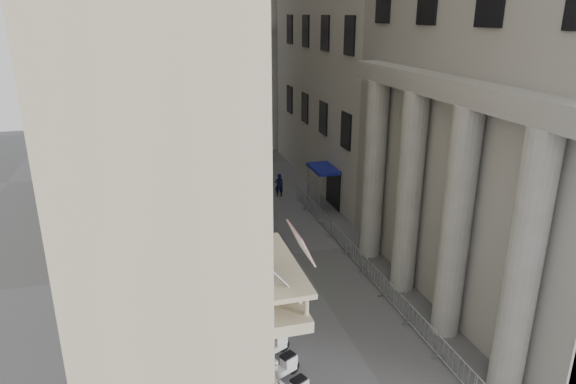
% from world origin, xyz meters
% --- Properties ---
extents(iron_fence, '(0.30, 28.00, 1.40)m').
position_xyz_m(iron_fence, '(-4.30, 18.00, 0.00)').
color(iron_fence, black).
rests_on(iron_fence, ground).
extents(blue_awning, '(1.60, 3.00, 3.00)m').
position_xyz_m(blue_awning, '(4.15, 26.00, 0.00)').
color(blue_awning, navy).
rests_on(blue_awning, ground).
extents(scooter_4, '(1.50, 1.11, 1.50)m').
position_xyz_m(scooter_4, '(-3.53, 8.80, 0.00)').
color(scooter_4, white).
rests_on(scooter_4, ground).
extents(scooter_5, '(1.50, 1.11, 1.50)m').
position_xyz_m(scooter_5, '(-3.53, 10.23, 0.00)').
color(scooter_5, white).
rests_on(scooter_5, ground).
extents(scooter_6, '(1.50, 1.11, 1.50)m').
position_xyz_m(scooter_6, '(-3.53, 11.65, 0.00)').
color(scooter_6, white).
rests_on(scooter_6, ground).
extents(scooter_7, '(1.50, 1.11, 1.50)m').
position_xyz_m(scooter_7, '(-3.53, 13.08, 0.00)').
color(scooter_7, white).
rests_on(scooter_7, ground).
extents(scooter_8, '(1.50, 1.11, 1.50)m').
position_xyz_m(scooter_8, '(-3.53, 14.50, 0.00)').
color(scooter_8, white).
rests_on(scooter_8, ground).
extents(scooter_9, '(1.50, 1.11, 1.50)m').
position_xyz_m(scooter_9, '(-3.53, 15.92, 0.00)').
color(scooter_9, white).
rests_on(scooter_9, ground).
extents(scooter_10, '(1.50, 1.11, 1.50)m').
position_xyz_m(scooter_10, '(-3.53, 17.35, 0.00)').
color(scooter_10, white).
rests_on(scooter_10, ground).
extents(scooter_11, '(1.50, 1.11, 1.50)m').
position_xyz_m(scooter_11, '(-3.53, 18.77, 0.00)').
color(scooter_11, white).
rests_on(scooter_11, ground).
extents(scooter_12, '(1.50, 1.11, 1.50)m').
position_xyz_m(scooter_12, '(-3.53, 20.20, 0.00)').
color(scooter_12, white).
rests_on(scooter_12, ground).
extents(scooter_13, '(1.50, 1.11, 1.50)m').
position_xyz_m(scooter_13, '(-3.53, 21.62, 0.00)').
color(scooter_13, white).
rests_on(scooter_13, ground).
extents(barrier_1, '(0.60, 2.40, 1.10)m').
position_xyz_m(barrier_1, '(2.94, 7.16, 0.00)').
color(barrier_1, '#A6A8AD').
rests_on(barrier_1, ground).
extents(barrier_2, '(0.60, 2.40, 1.10)m').
position_xyz_m(barrier_2, '(2.94, 9.66, 0.00)').
color(barrier_2, '#A6A8AD').
rests_on(barrier_2, ground).
extents(barrier_3, '(0.60, 2.40, 1.10)m').
position_xyz_m(barrier_3, '(2.94, 12.16, 0.00)').
color(barrier_3, '#A6A8AD').
rests_on(barrier_3, ground).
extents(barrier_4, '(0.60, 2.40, 1.10)m').
position_xyz_m(barrier_4, '(2.94, 14.66, 0.00)').
color(barrier_4, '#A6A8AD').
rests_on(barrier_4, ground).
extents(barrier_5, '(0.60, 2.40, 1.10)m').
position_xyz_m(barrier_5, '(2.94, 17.16, 0.00)').
color(barrier_5, '#A6A8AD').
rests_on(barrier_5, ground).
extents(barrier_6, '(0.60, 2.40, 1.10)m').
position_xyz_m(barrier_6, '(2.94, 19.66, 0.00)').
color(barrier_6, '#A6A8AD').
rests_on(barrier_6, ground).
extents(barrier_7, '(0.60, 2.40, 1.10)m').
position_xyz_m(barrier_7, '(2.94, 22.16, 0.00)').
color(barrier_7, '#A6A8AD').
rests_on(barrier_7, ground).
extents(barrier_8, '(0.60, 2.40, 1.10)m').
position_xyz_m(barrier_8, '(2.94, 24.66, 0.00)').
color(barrier_8, '#A6A8AD').
rests_on(barrier_8, ground).
extents(barrier_9, '(0.60, 2.40, 1.10)m').
position_xyz_m(barrier_9, '(2.94, 27.16, 0.00)').
color(barrier_9, '#A6A8AD').
rests_on(barrier_9, ground).
extents(security_tent, '(4.15, 4.15, 3.37)m').
position_xyz_m(security_tent, '(-3.60, 26.22, 2.81)').
color(security_tent, white).
rests_on(security_tent, ground).
extents(street_lamp, '(2.35, 0.94, 7.47)m').
position_xyz_m(street_lamp, '(-3.94, 25.96, 4.41)').
color(street_lamp, gray).
rests_on(street_lamp, ground).
extents(info_kiosk, '(0.30, 0.91, 1.93)m').
position_xyz_m(info_kiosk, '(-3.30, 15.77, 0.97)').
color(info_kiosk, black).
rests_on(info_kiosk, ground).
extents(pedestrian_a, '(0.66, 0.43, 1.80)m').
position_xyz_m(pedestrian_a, '(1.70, 29.06, 0.90)').
color(pedestrian_a, black).
rests_on(pedestrian_a, ground).
extents(pedestrian_b, '(1.08, 1.03, 1.76)m').
position_xyz_m(pedestrian_b, '(0.93, 35.71, 0.88)').
color(pedestrian_b, black).
rests_on(pedestrian_b, ground).
extents(pedestrian_c, '(1.03, 0.88, 1.79)m').
position_xyz_m(pedestrian_c, '(-0.89, 26.31, 0.90)').
color(pedestrian_c, black).
rests_on(pedestrian_c, ground).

